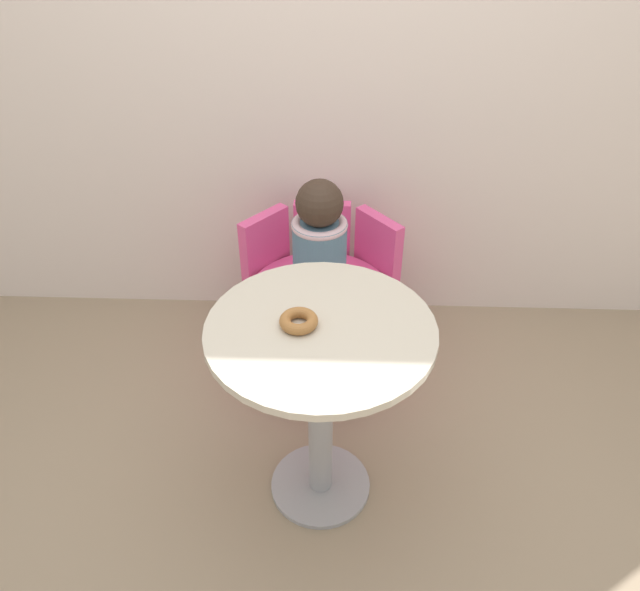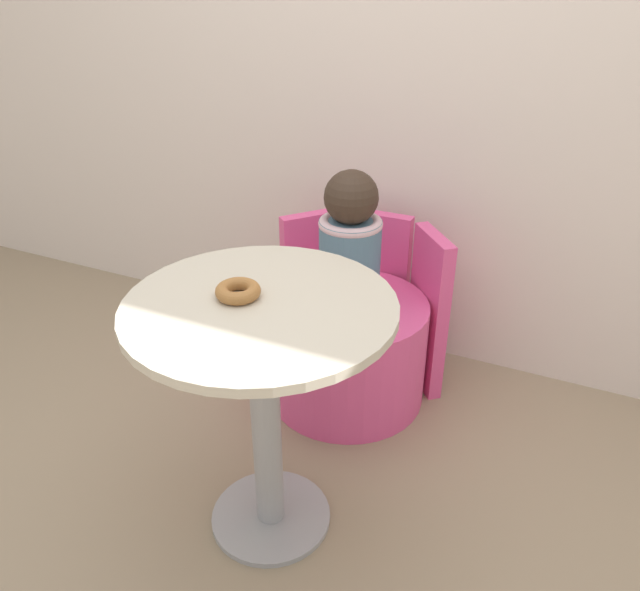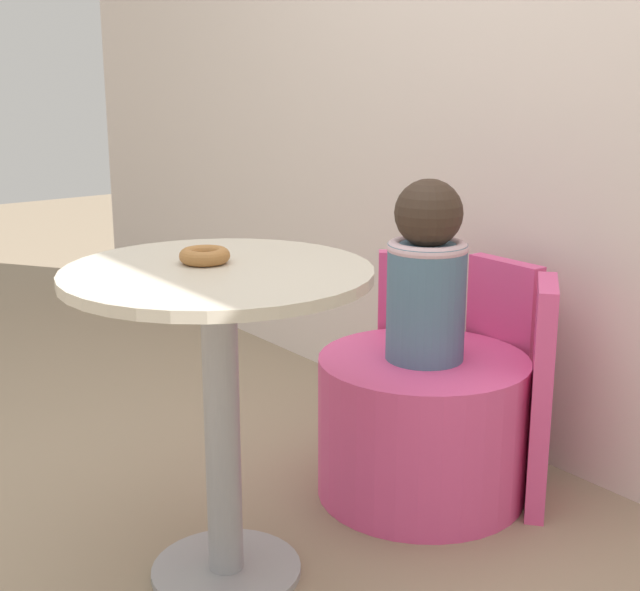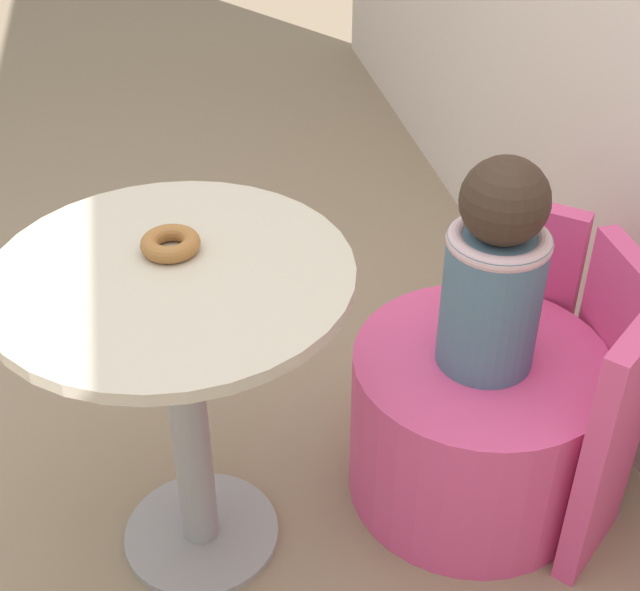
{
  "view_description": "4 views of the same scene",
  "coord_description": "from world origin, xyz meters",
  "px_view_note": "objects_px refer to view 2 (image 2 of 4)",
  "views": [
    {
      "loc": [
        0.04,
        -1.36,
        1.88
      ],
      "look_at": [
        -0.02,
        0.29,
        0.65
      ],
      "focal_mm": 35.0,
      "sensor_mm": 36.0,
      "label": 1
    },
    {
      "loc": [
        0.67,
        -1.11,
        1.48
      ],
      "look_at": [
        -0.01,
        0.36,
        0.59
      ],
      "focal_mm": 35.0,
      "sensor_mm": 36.0,
      "label": 2
    },
    {
      "loc": [
        1.61,
        -0.93,
        1.17
      ],
      "look_at": [
        -0.08,
        0.34,
        0.61
      ],
      "focal_mm": 50.0,
      "sensor_mm": 36.0,
      "label": 3
    },
    {
      "loc": [
        1.36,
        0.01,
        1.65
      ],
      "look_at": [
        -0.03,
        0.3,
        0.63
      ],
      "focal_mm": 50.0,
      "sensor_mm": 36.0,
      "label": 4
    }
  ],
  "objects_px": {
    "donut": "(238,291)",
    "child_figure": "(350,243)",
    "tub_chair": "(347,350)",
    "round_table": "(263,368)"
  },
  "relations": [
    {
      "from": "child_figure",
      "to": "tub_chair",
      "type": "bearing_deg",
      "value": 180.0
    },
    {
      "from": "tub_chair",
      "to": "donut",
      "type": "relative_size",
      "value": 5.09
    },
    {
      "from": "child_figure",
      "to": "donut",
      "type": "distance_m",
      "value": 0.66
    },
    {
      "from": "tub_chair",
      "to": "child_figure",
      "type": "height_order",
      "value": "child_figure"
    },
    {
      "from": "round_table",
      "to": "child_figure",
      "type": "xyz_separation_m",
      "value": [
        -0.03,
        0.65,
        0.08
      ]
    },
    {
      "from": "child_figure",
      "to": "donut",
      "type": "relative_size",
      "value": 4.3
    },
    {
      "from": "donut",
      "to": "child_figure",
      "type": "bearing_deg",
      "value": 86.79
    },
    {
      "from": "tub_chair",
      "to": "donut",
      "type": "distance_m",
      "value": 0.85
    },
    {
      "from": "round_table",
      "to": "donut",
      "type": "height_order",
      "value": "donut"
    },
    {
      "from": "round_table",
      "to": "tub_chair",
      "type": "bearing_deg",
      "value": 92.39
    }
  ]
}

